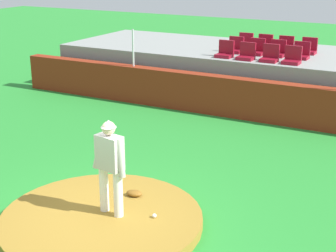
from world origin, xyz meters
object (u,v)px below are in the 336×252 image
stadium_chair_5 (256,50)px  stadium_chair_6 (277,51)px  stadium_chair_8 (245,43)px  stadium_chair_2 (270,56)px  stadium_chair_11 (309,49)px  pitcher (110,160)px  stadium_chair_1 (246,54)px  stadium_chair_3 (292,58)px  stadium_chair_0 (225,52)px  baseball (154,216)px  fielding_glove (134,193)px  stadium_chair_9 (265,45)px  stadium_chair_10 (285,47)px  stadium_chair_4 (235,48)px  stadium_chair_7 (301,53)px

stadium_chair_5 → stadium_chair_6: bearing=-178.0°
stadium_chair_6 → stadium_chair_8: bearing=-33.6°
stadium_chair_2 → stadium_chair_11: 1.92m
pitcher → stadium_chair_1: 7.89m
stadium_chair_3 → stadium_chair_5: same height
stadium_chair_0 → stadium_chair_8: bearing=-89.8°
pitcher → baseball: 1.22m
fielding_glove → stadium_chair_1: stadium_chair_1 is taller
stadium_chair_6 → stadium_chair_8: size_ratio=1.00×
stadium_chair_2 → stadium_chair_9: size_ratio=1.00×
stadium_chair_2 → stadium_chair_10: 1.77m
stadium_chair_3 → fielding_glove: bearing=82.6°
stadium_chair_0 → pitcher: bearing=98.3°
stadium_chair_3 → stadium_chair_4: size_ratio=1.00×
stadium_chair_5 → stadium_chair_9: 0.92m
stadium_chair_1 → stadium_chair_4: bearing=-52.2°
stadium_chair_8 → stadium_chair_1: bearing=111.2°
stadium_chair_3 → stadium_chair_6: size_ratio=1.00×
fielding_glove → stadium_chair_3: 7.34m
stadium_chair_2 → stadium_chair_5: bearing=-50.9°
stadium_chair_9 → stadium_chair_6: bearing=127.6°
stadium_chair_11 → baseball: bearing=88.6°
stadium_chair_7 → stadium_chair_9: 1.70m
stadium_chair_2 → stadium_chair_6: 0.89m
stadium_chair_6 → stadium_chair_9: size_ratio=1.00×
stadium_chair_0 → stadium_chair_1: 0.71m
baseball → stadium_chair_7: (0.22, 8.56, 1.42)m
stadium_chair_4 → stadium_chair_11: size_ratio=1.00×
stadium_chair_0 → stadium_chair_4: 0.85m
stadium_chair_9 → stadium_chair_8: bearing=-0.9°
stadium_chair_4 → stadium_chair_1: bearing=127.8°
stadium_chair_1 → stadium_chair_9: (-0.03, 1.82, 0.00)m
stadium_chair_5 → stadium_chair_9: size_ratio=1.00×
stadium_chair_3 → stadium_chair_10: 1.91m
fielding_glove → stadium_chair_6: size_ratio=0.60×
stadium_chair_9 → stadium_chair_10: same height
stadium_chair_2 → stadium_chair_11: bearing=-111.2°
stadium_chair_2 → stadium_chair_7: (0.69, 0.87, 0.00)m
stadium_chair_2 → stadium_chair_0: bearing=-0.9°
stadium_chair_9 → stadium_chair_7: bearing=147.3°
stadium_chair_9 → stadium_chair_0: bearing=69.2°
stadium_chair_6 → stadium_chair_7: (0.74, -0.02, 0.00)m
fielding_glove → stadium_chair_8: (-1.15, 8.95, 1.40)m
stadium_chair_3 → stadium_chair_11: (0.04, 1.80, 0.00)m
stadium_chair_4 → stadium_chair_9: (0.67, 0.92, 0.00)m
stadium_chair_9 → stadium_chair_11: same height
stadium_chair_2 → stadium_chair_6: (-0.05, 0.89, 0.00)m
stadium_chair_7 → stadium_chair_9: same height
pitcher → stadium_chair_0: bearing=107.9°
pitcher → stadium_chair_0: stadium_chair_0 is taller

